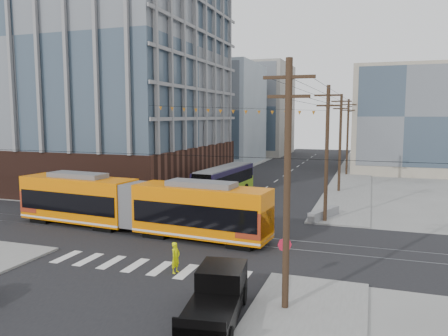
{
  "coord_description": "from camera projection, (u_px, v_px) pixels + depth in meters",
  "views": [
    {
      "loc": [
        11.89,
        -24.39,
        8.59
      ],
      "look_at": [
        0.12,
        10.23,
        4.22
      ],
      "focal_mm": 35.0,
      "sensor_mm": 36.0,
      "label": 1
    }
  ],
  "objects": [
    {
      "name": "ground",
      "position": [
        171.0,
        252.0,
        27.75
      ],
      "size": [
        160.0,
        160.0,
        0.0
      ],
      "primitive_type": "plane",
      "color": "slate"
    },
    {
      "name": "office_building",
      "position": [
        90.0,
        70.0,
        54.71
      ],
      "size": [
        30.0,
        25.0,
        28.6
      ],
      "primitive_type": "cube",
      "color": "#381E16",
      "rests_on": "ground"
    },
    {
      "name": "bg_bldg_nw_near",
      "position": [
        209.0,
        114.0,
        81.0
      ],
      "size": [
        18.0,
        16.0,
        18.0
      ],
      "primitive_type": "cube",
      "color": "#8C99A5",
      "rests_on": "ground"
    },
    {
      "name": "bg_bldg_ne_near",
      "position": [
        401.0,
        120.0,
        66.81
      ],
      "size": [
        14.0,
        14.0,
        16.0
      ],
      "primitive_type": "cube",
      "color": "gray",
      "rests_on": "ground"
    },
    {
      "name": "bg_bldg_nw_far",
      "position": [
        253.0,
        110.0,
        98.73
      ],
      "size": [
        16.0,
        18.0,
        20.0
      ],
      "primitive_type": "cube",
      "color": "gray",
      "rests_on": "ground"
    },
    {
      "name": "bg_bldg_ne_far",
      "position": [
        406.0,
        124.0,
        85.09
      ],
      "size": [
        16.0,
        16.0,
        14.0
      ],
      "primitive_type": "cube",
      "color": "#8C99A5",
      "rests_on": "ground"
    },
    {
      "name": "utility_pole_near",
      "position": [
        287.0,
        188.0,
        18.74
      ],
      "size": [
        0.3,
        0.3,
        11.0
      ],
      "primitive_type": "cylinder",
      "color": "black",
      "rests_on": "ground"
    },
    {
      "name": "utility_pole_far",
      "position": [
        352.0,
        134.0,
        77.03
      ],
      "size": [
        0.3,
        0.3,
        11.0
      ],
      "primitive_type": "cylinder",
      "color": "black",
      "rests_on": "ground"
    },
    {
      "name": "streetcar",
      "position": [
        136.0,
        205.0,
        32.41
      ],
      "size": [
        20.79,
        4.81,
        3.97
      ],
      "primitive_type": null,
      "rotation": [
        0.0,
        0.0,
        -0.09
      ],
      "color": "orange",
      "rests_on": "ground"
    },
    {
      "name": "city_bus",
      "position": [
        225.0,
        181.0,
        46.73
      ],
      "size": [
        3.3,
        11.64,
        3.26
      ],
      "primitive_type": null,
      "rotation": [
        0.0,
        0.0,
        -0.07
      ],
      "color": "black",
      "rests_on": "ground"
    },
    {
      "name": "pickup_truck",
      "position": [
        215.0,
        300.0,
        18.21
      ],
      "size": [
        2.76,
        5.8,
        1.89
      ],
      "primitive_type": null,
      "rotation": [
        0.0,
        0.0,
        0.14
      ],
      "color": "black",
      "rests_on": "ground"
    },
    {
      "name": "parked_car_silver",
      "position": [
        183.0,
        195.0,
        43.67
      ],
      "size": [
        1.8,
        4.44,
        1.43
      ],
      "primitive_type": "imported",
      "rotation": [
        0.0,
        0.0,
        3.21
      ],
      "color": "#B5BCC3",
      "rests_on": "ground"
    },
    {
      "name": "parked_car_white",
      "position": [
        205.0,
        187.0,
        48.56
      ],
      "size": [
        2.87,
        4.92,
        1.34
      ],
      "primitive_type": "imported",
      "rotation": [
        0.0,
        0.0,
        3.37
      ],
      "color": "silver",
      "rests_on": "ground"
    },
    {
      "name": "parked_car_grey",
      "position": [
        217.0,
        184.0,
        50.71
      ],
      "size": [
        3.5,
        5.32,
        1.36
      ],
      "primitive_type": "imported",
      "rotation": [
        0.0,
        0.0,
        3.42
      ],
      "color": "#41424B",
      "rests_on": "ground"
    },
    {
      "name": "pedestrian",
      "position": [
        176.0,
        258.0,
        23.92
      ],
      "size": [
        0.52,
        0.69,
        1.72
      ],
      "primitive_type": "imported",
      "rotation": [
        0.0,
        0.0,
        1.4
      ],
      "color": "#D1DD02",
      "rests_on": "ground"
    },
    {
      "name": "stop_sign",
      "position": [
        284.0,
        264.0,
        21.97
      ],
      "size": [
        0.95,
        0.95,
        2.36
      ],
      "primitive_type": null,
      "rotation": [
        0.0,
        0.0,
        0.42
      ],
      "color": "red",
      "rests_on": "ground"
    },
    {
      "name": "jersey_barrier",
      "position": [
        324.0,
        214.0,
        36.35
      ],
      "size": [
        2.49,
        4.36,
        0.86
      ],
      "primitive_type": "cube",
      "rotation": [
        0.0,
        0.0,
        -0.38
      ],
      "color": "slate",
      "rests_on": "ground"
    }
  ]
}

